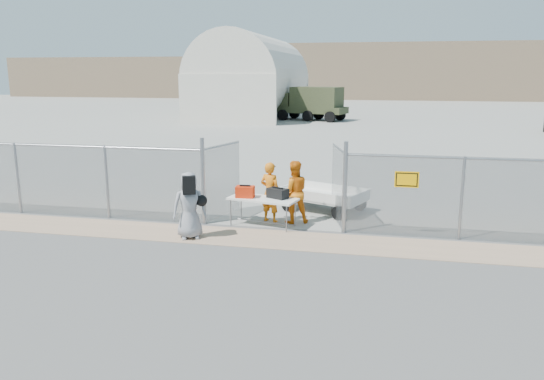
% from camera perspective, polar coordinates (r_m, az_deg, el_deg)
% --- Properties ---
extents(ground, '(160.00, 160.00, 0.00)m').
position_cam_1_polar(ground, '(13.08, -1.84, -6.57)').
color(ground, '#515151').
extents(tarmac_inside, '(160.00, 80.00, 0.01)m').
position_cam_1_polar(tarmac_inside, '(54.25, 8.91, 7.82)').
color(tarmac_inside, gray).
rests_on(tarmac_inside, ground).
extents(dirt_strip, '(44.00, 1.60, 0.01)m').
position_cam_1_polar(dirt_strip, '(14.00, -0.86, -5.24)').
color(dirt_strip, tan).
rests_on(dirt_strip, ground).
extents(distant_hills, '(140.00, 6.00, 9.00)m').
position_cam_1_polar(distant_hills, '(90.02, 13.62, 12.29)').
color(distant_hills, '#7F684F').
rests_on(distant_hills, ground).
extents(chain_link_fence, '(40.00, 0.20, 2.20)m').
position_cam_1_polar(chain_link_fence, '(14.66, 0.00, 0.00)').
color(chain_link_fence, gray).
rests_on(chain_link_fence, ground).
extents(quonset_hangar, '(9.00, 18.00, 8.00)m').
position_cam_1_polar(quonset_hangar, '(53.59, -2.05, 12.18)').
color(quonset_hangar, beige).
rests_on(quonset_hangar, ground).
extents(folding_table, '(2.06, 1.19, 0.82)m').
position_cam_1_polar(folding_table, '(15.03, -0.99, -2.39)').
color(folding_table, white).
rests_on(folding_table, ground).
extents(orange_bag, '(0.53, 0.37, 0.32)m').
position_cam_1_polar(orange_bag, '(15.00, -2.91, -0.19)').
color(orange_bag, red).
rests_on(orange_bag, folding_table).
extents(black_duffel, '(0.66, 0.56, 0.28)m').
position_cam_1_polar(black_duffel, '(14.90, 0.61, -0.35)').
color(black_duffel, black).
rests_on(black_duffel, folding_table).
extents(security_worker_left, '(0.75, 0.62, 1.77)m').
position_cam_1_polar(security_worker_left, '(15.36, -0.19, -0.24)').
color(security_worker_left, orange).
rests_on(security_worker_left, ground).
extents(security_worker_right, '(1.08, 0.97, 1.83)m').
position_cam_1_polar(security_worker_right, '(15.27, 2.35, -0.22)').
color(security_worker_right, orange).
rests_on(security_worker_right, ground).
extents(visitor, '(1.02, 0.87, 1.77)m').
position_cam_1_polar(visitor, '(13.98, -8.88, -1.66)').
color(visitor, gray).
rests_on(visitor, ground).
extents(utility_trailer, '(3.65, 2.80, 0.79)m').
position_cam_1_polar(utility_trailer, '(16.76, 5.64, -0.94)').
color(utility_trailer, white).
rests_on(utility_trailer, ground).
extents(military_truck, '(6.76, 4.08, 3.03)m').
position_cam_1_polar(military_truck, '(49.19, 4.29, 9.24)').
color(military_truck, '#383E24').
rests_on(military_truck, ground).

